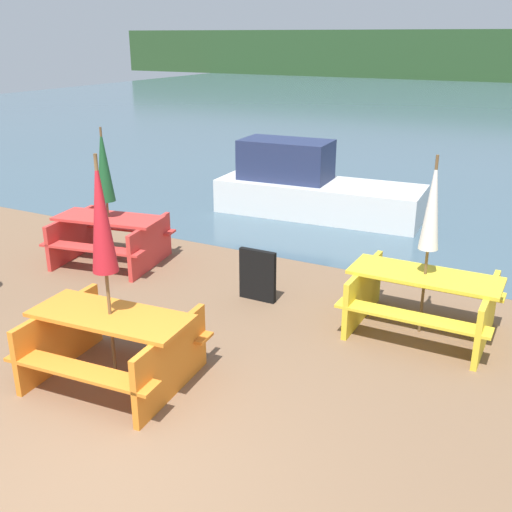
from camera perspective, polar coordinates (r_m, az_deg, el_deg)
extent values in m
plane|color=brown|center=(5.62, -15.60, -19.96)|extent=(60.00, 60.00, 0.00)
cube|color=#425B6B|center=(33.96, 23.05, 12.72)|extent=(60.00, 50.00, 0.00)
cube|color=orange|center=(6.55, -13.72, -5.54)|extent=(1.79, 0.84, 0.04)
cube|color=orange|center=(6.34, -16.41, -10.44)|extent=(1.75, 0.42, 0.04)
cube|color=orange|center=(7.10, -10.85, -6.45)|extent=(1.75, 0.42, 0.04)
cube|color=orange|center=(7.15, -18.19, -7.27)|extent=(0.18, 1.38, 0.75)
cube|color=orange|center=(6.36, -8.04, -10.00)|extent=(0.18, 1.38, 0.75)
cube|color=yellow|center=(7.69, 15.79, -1.81)|extent=(1.83, 0.70, 0.04)
cube|color=yellow|center=(7.32, 14.56, -5.66)|extent=(1.83, 0.28, 0.04)
cube|color=yellow|center=(8.31, 16.44, -2.66)|extent=(1.83, 0.28, 0.04)
cube|color=yellow|center=(8.01, 10.14, -3.49)|extent=(0.07, 1.38, 0.75)
cube|color=yellow|center=(7.74, 21.09, -5.49)|extent=(0.07, 1.38, 0.75)
cube|color=red|center=(10.04, -13.88, 3.52)|extent=(1.84, 1.00, 0.04)
cube|color=red|center=(9.70, -15.38, 0.71)|extent=(1.76, 0.58, 0.04)
cube|color=red|center=(10.58, -12.21, 2.62)|extent=(1.76, 0.58, 0.04)
cube|color=red|center=(10.54, -17.10, 1.76)|extent=(0.31, 1.37, 0.74)
cube|color=red|center=(9.80, -10.04, 0.99)|extent=(0.31, 1.37, 0.74)
cylinder|color=brown|center=(7.56, 16.05, 0.76)|extent=(0.04, 0.04, 2.27)
cone|color=white|center=(7.40, 16.47, 4.86)|extent=(0.24, 0.24, 1.15)
cylinder|color=brown|center=(9.94, -14.05, 5.45)|extent=(0.04, 0.04, 2.23)
cone|color=#195128|center=(9.83, -14.32, 8.43)|extent=(0.29, 0.29, 1.18)
cylinder|color=brown|center=(6.36, -14.07, -1.68)|extent=(0.04, 0.04, 2.49)
cone|color=#A81923|center=(6.16, -14.57, 3.86)|extent=(0.27, 0.27, 1.21)
cube|color=silver|center=(12.63, 6.04, 5.45)|extent=(4.32, 1.72, 0.70)
cube|color=navy|center=(12.72, 2.87, 9.15)|extent=(1.92, 1.13, 0.82)
cube|color=black|center=(8.45, 0.15, -1.85)|extent=(0.55, 0.08, 0.75)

